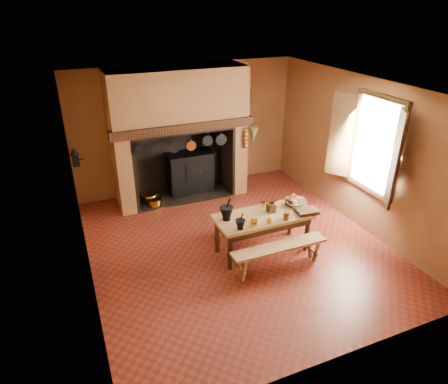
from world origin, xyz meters
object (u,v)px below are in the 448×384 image
at_px(work_table, 263,221).
at_px(mixing_bowl, 296,203).
at_px(bench_front, 279,252).
at_px(coffee_grinder, 271,208).
at_px(iron_range, 190,171).
at_px(wicker_basket, 293,201).

xyz_separation_m(work_table, mixing_bowl, (0.70, 0.10, 0.16)).
relative_size(work_table, bench_front, 1.01).
height_order(bench_front, coffee_grinder, coffee_grinder).
height_order(work_table, coffee_grinder, coffee_grinder).
xyz_separation_m(bench_front, coffee_grinder, (0.18, 0.64, 0.45)).
bearing_deg(bench_front, work_table, 90.00).
bearing_deg(work_table, bench_front, -90.00).
height_order(iron_range, coffee_grinder, iron_range).
height_order(coffee_grinder, mixing_bowl, coffee_grinder).
bearing_deg(coffee_grinder, iron_range, 98.39).
distance_m(iron_range, bench_front, 3.37).
relative_size(iron_range, wicker_basket, 6.06).
xyz_separation_m(work_table, bench_front, (0.00, -0.58, -0.26)).
xyz_separation_m(mixing_bowl, wicker_basket, (-0.04, 0.04, 0.03)).
bearing_deg(work_table, coffee_grinder, 17.05).
distance_m(work_table, coffee_grinder, 0.27).
bearing_deg(coffee_grinder, wicker_basket, 6.51).
height_order(mixing_bowl, wicker_basket, wicker_basket).
distance_m(coffee_grinder, wicker_basket, 0.49).
bearing_deg(iron_range, mixing_bowl, -67.82).
bearing_deg(work_table, iron_range, 97.88).
bearing_deg(wicker_basket, coffee_grinder, 170.78).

